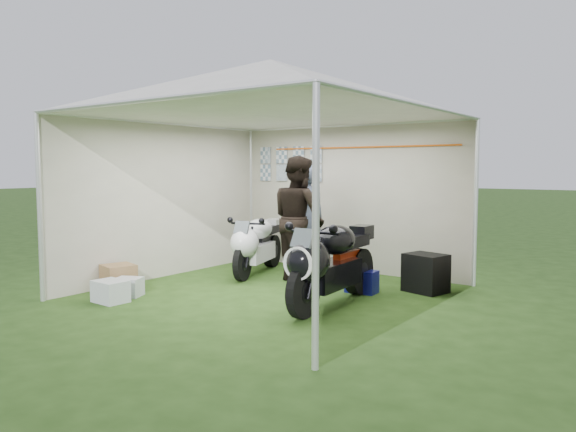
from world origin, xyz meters
name	(u,v)px	position (x,y,z in m)	size (l,w,h in m)	color
ground	(271,293)	(0.00, 0.00, 0.00)	(80.00, 80.00, 0.00)	#203D11
canopy_tent	(272,94)	(0.00, 0.03, 2.58)	(5.66, 5.66, 3.00)	silver
motorcycle_white	(256,243)	(-0.97, 0.87, 0.49)	(0.77, 1.72, 0.87)	black
motorcycle_black	(329,261)	(1.01, -0.19, 0.55)	(0.53, 2.00, 0.98)	black
paddock_stand	(362,281)	(0.95, 0.72, 0.15)	(0.39, 0.25, 0.30)	#1B1EAF
person_dark_jacket	(299,218)	(-0.20, 0.91, 0.90)	(0.88, 0.68, 1.81)	black
person_blue_jacket	(307,220)	(-0.35, 1.35, 0.85)	(0.62, 0.41, 1.69)	slate
equipment_box	(426,273)	(1.61, 1.25, 0.25)	(0.50, 0.40, 0.50)	black
crate_0	(110,291)	(-1.28, -1.55, 0.13)	(0.40, 0.31, 0.27)	silver
crate_1	(119,277)	(-1.75, -1.07, 0.17)	(0.39, 0.39, 0.35)	olive
crate_2	(128,287)	(-1.36, -1.21, 0.12)	(0.32, 0.27, 0.24)	silver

